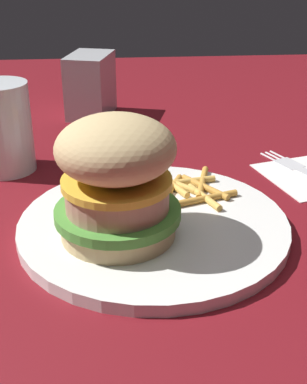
{
  "coord_description": "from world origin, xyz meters",
  "views": [
    {
      "loc": [
        -0.44,
        0.06,
        0.26
      ],
      "look_at": [
        -0.01,
        0.02,
        0.04
      ],
      "focal_mm": 48.5,
      "sensor_mm": 36.0,
      "label": 1
    }
  ],
  "objects_px": {
    "fries_pile": "(189,188)",
    "drink_glass": "(3,132)",
    "sandwich": "(117,178)",
    "napkin_dispenser": "(91,85)",
    "plate": "(154,225)"
  },
  "relations": [
    {
      "from": "napkin_dispenser",
      "to": "drink_glass",
      "type": "bearing_deg",
      "value": 170.21
    },
    {
      "from": "fries_pile",
      "to": "drink_glass",
      "type": "bearing_deg",
      "value": 63.97
    },
    {
      "from": "plate",
      "to": "sandwich",
      "type": "xyz_separation_m",
      "value": [
        -0.02,
        0.03,
        0.06
      ]
    },
    {
      "from": "plate",
      "to": "fries_pile",
      "type": "height_order",
      "value": "fries_pile"
    },
    {
      "from": "sandwich",
      "to": "napkin_dispenser",
      "type": "xyz_separation_m",
      "value": [
        0.4,
        0.03,
        -0.02
      ]
    },
    {
      "from": "drink_glass",
      "to": "fries_pile",
      "type": "bearing_deg",
      "value": -116.03
    },
    {
      "from": "sandwich",
      "to": "drink_glass",
      "type": "relative_size",
      "value": 1.06
    },
    {
      "from": "plate",
      "to": "sandwich",
      "type": "height_order",
      "value": "sandwich"
    },
    {
      "from": "fries_pile",
      "to": "plate",
      "type": "bearing_deg",
      "value": 144.17
    },
    {
      "from": "drink_glass",
      "to": "napkin_dispenser",
      "type": "distance_m",
      "value": 0.23
    },
    {
      "from": "sandwich",
      "to": "fries_pile",
      "type": "distance_m",
      "value": 0.13
    },
    {
      "from": "fries_pile",
      "to": "drink_glass",
      "type": "relative_size",
      "value": 0.97
    },
    {
      "from": "plate",
      "to": "drink_glass",
      "type": "bearing_deg",
      "value": 45.71
    },
    {
      "from": "fries_pile",
      "to": "drink_glass",
      "type": "xyz_separation_m",
      "value": [
        0.1,
        0.21,
        0.03
      ]
    },
    {
      "from": "sandwich",
      "to": "drink_glass",
      "type": "distance_m",
      "value": 0.23
    }
  ]
}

